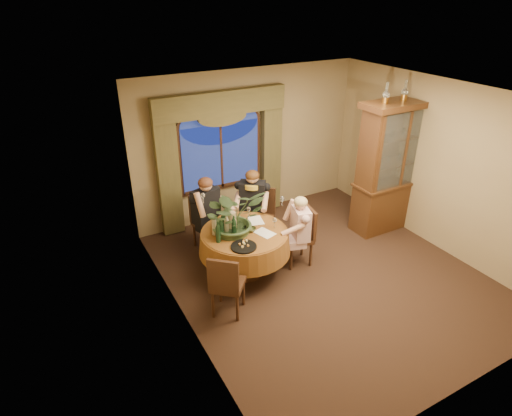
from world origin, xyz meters
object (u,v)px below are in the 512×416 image
person_scarf (253,207)px  wine_bottle_2 (234,226)px  oil_lamp_left (386,93)px  centerpiece_plant (233,195)px  chair_back (207,222)px  wine_bottle_5 (214,225)px  oil_lamp_right (423,88)px  olive_bowl (251,229)px  person_pink (300,232)px  chair_right (297,237)px  wine_bottle_0 (218,232)px  wine_bottle_3 (227,224)px  wine_bottle_1 (223,222)px  china_cabinet (393,167)px  stoneware_vase (232,221)px  oil_lamp_center (405,90)px  wine_bottle_4 (221,228)px  chair_front_left (228,283)px  chair_back_right (261,217)px  person_back (206,216)px  dining_table (245,252)px

person_scarf → wine_bottle_2: 1.12m
oil_lamp_left → centerpiece_plant: (-2.74, 0.04, -1.19)m
chair_back → wine_bottle_5: (-0.23, -0.85, 0.44)m
oil_lamp_right → olive_bowl: (-3.34, -0.10, -1.76)m
person_pink → olive_bowl: (-0.76, 0.22, 0.16)m
chair_right → wine_bottle_0: wine_bottle_0 is taller
person_scarf → person_pink: bearing=142.2°
person_pink → olive_bowl: bearing=90.3°
chair_right → wine_bottle_3: (-1.14, 0.22, 0.44)m
chair_right → wine_bottle_1: 1.27m
chair_back → china_cabinet: bearing=152.4°
oil_lamp_right → wine_bottle_1: 4.05m
stoneware_vase → oil_lamp_left: bearing=-1.4°
oil_lamp_center → wine_bottle_4: (-3.41, -0.07, -1.62)m
chair_front_left → wine_bottle_1: bearing=109.7°
chair_back → wine_bottle_0: bearing=64.3°
chair_right → person_pink: (-0.02, -0.09, 0.14)m
oil_lamp_right → chair_back_right: oil_lamp_right is taller
wine_bottle_4 → oil_lamp_left: bearing=1.4°
oil_lamp_center → wine_bottle_3: 3.67m
chair_back_right → stoneware_vase: stoneware_vase is taller
person_scarf → chair_back_right: bearing=-175.8°
oil_lamp_left → wine_bottle_2: bearing=-178.0°
chair_back → wine_bottle_2: (0.01, -1.01, 0.44)m
wine_bottle_3 → person_scarf: bearing=40.8°
chair_back_right → person_back: person_back is taller
oil_lamp_right → person_scarf: 3.50m
oil_lamp_right → chair_front_left: size_ratio=0.35×
chair_back → wine_bottle_5: size_ratio=2.91×
dining_table → oil_lamp_right: bearing=1.1°
china_cabinet → wine_bottle_1: 3.31m
chair_front_left → olive_bowl: (0.71, 0.67, 0.29)m
china_cabinet → centerpiece_plant: (-3.15, 0.04, 0.16)m
oil_lamp_center → wine_bottle_1: oil_lamp_center is taller
chair_front_left → person_scarf: 1.89m
oil_lamp_left → chair_right: (-1.74, -0.23, -2.06)m
oil_lamp_right → wine_bottle_1: oil_lamp_right is taller
chair_back_right → wine_bottle_1: (-0.95, -0.55, 0.44)m
oil_lamp_left → person_back: size_ratio=0.25×
oil_lamp_left → stoneware_vase: bearing=178.6°
chair_right → chair_front_left: (-1.49, -0.54, 0.00)m
chair_back_right → chair_front_left: bearing=91.3°
stoneware_vase → wine_bottle_4: wine_bottle_4 is taller
oil_lamp_left → wine_bottle_5: (-3.04, 0.07, -1.62)m
wine_bottle_4 → person_pink: bearing=-11.2°
oil_lamp_right → centerpiece_plant: oil_lamp_right is taller
dining_table → chair_back: bearing=101.8°
centerpiece_plant → chair_front_left: bearing=-121.4°
chair_back_right → wine_bottle_0: wine_bottle_0 is taller
chair_back_right → olive_bowl: bearing=95.5°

